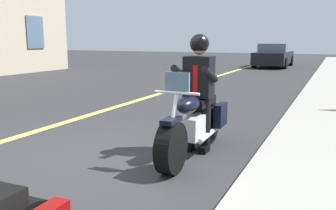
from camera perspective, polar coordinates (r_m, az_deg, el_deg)
ground_plane at (r=5.11m, az=-11.43°, el=-8.90°), size 80.00×80.00×0.00m
motorcycle_main at (r=5.27m, az=4.11°, el=-3.00°), size 2.21×0.62×1.26m
rider_main at (r=5.35m, az=4.83°, el=3.53°), size 0.63×0.56×1.74m
car_silver at (r=23.06m, az=16.34°, el=7.51°), size 4.60×1.92×1.40m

